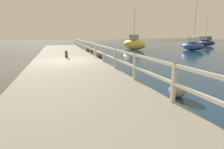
{
  "coord_description": "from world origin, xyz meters",
  "views": [
    {
      "loc": [
        -0.62,
        -12.5,
        2.07
      ],
      "look_at": [
        2.48,
        -2.5,
        -0.36
      ],
      "focal_mm": 28.0,
      "sensor_mm": 36.0,
      "label": 1
    }
  ],
  "objects_px": {
    "sailboat_blue": "(193,45)",
    "sailboat_yellow": "(134,44)",
    "sailboat_navy": "(205,42)",
    "mooring_bollard": "(66,54)"
  },
  "relations": [
    {
      "from": "sailboat_blue",
      "to": "sailboat_yellow",
      "type": "bearing_deg",
      "value": 142.91
    },
    {
      "from": "sailboat_navy",
      "to": "sailboat_yellow",
      "type": "bearing_deg",
      "value": -162.44
    },
    {
      "from": "mooring_bollard",
      "to": "sailboat_blue",
      "type": "xyz_separation_m",
      "value": [
        16.11,
        4.61,
        0.1
      ]
    },
    {
      "from": "mooring_bollard",
      "to": "sailboat_navy",
      "type": "relative_size",
      "value": 0.1
    },
    {
      "from": "mooring_bollard",
      "to": "sailboat_yellow",
      "type": "bearing_deg",
      "value": 40.8
    },
    {
      "from": "mooring_bollard",
      "to": "sailboat_navy",
      "type": "xyz_separation_m",
      "value": [
        25.18,
        11.84,
        0.11
      ]
    },
    {
      "from": "mooring_bollard",
      "to": "sailboat_blue",
      "type": "distance_m",
      "value": 16.76
    },
    {
      "from": "mooring_bollard",
      "to": "sailboat_yellow",
      "type": "xyz_separation_m",
      "value": [
        9.36,
        8.08,
        0.21
      ]
    },
    {
      "from": "sailboat_yellow",
      "to": "sailboat_navy",
      "type": "distance_m",
      "value": 16.26
    },
    {
      "from": "mooring_bollard",
      "to": "sailboat_blue",
      "type": "height_order",
      "value": "sailboat_blue"
    }
  ]
}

